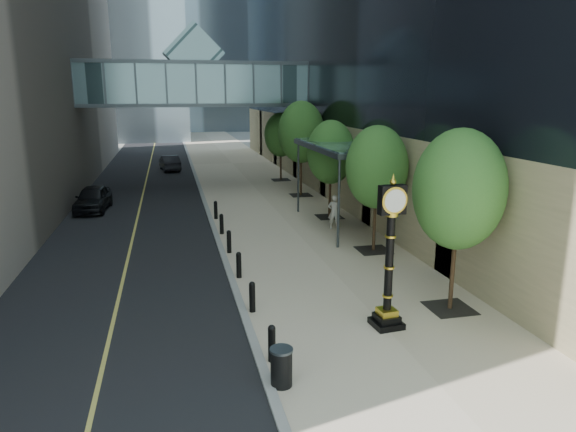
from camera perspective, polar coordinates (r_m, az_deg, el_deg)
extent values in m
plane|color=gray|center=(13.87, 10.55, -16.50)|extent=(320.00, 320.00, 0.00)
cube|color=black|center=(51.44, -15.14, 5.36)|extent=(8.00, 180.00, 0.02)
cube|color=#C6B398|center=(51.76, -6.22, 5.82)|extent=(8.00, 180.00, 0.06)
cube|color=gray|center=(51.44, -10.67, 5.63)|extent=(0.25, 180.00, 0.07)
cube|color=slate|center=(39.00, -10.33, 14.20)|extent=(17.00, 4.00, 3.00)
cube|color=#383F44|center=(39.01, -10.24, 12.08)|extent=(17.00, 4.20, 0.25)
cube|color=#383F44|center=(39.05, -10.43, 16.33)|extent=(17.00, 4.20, 0.25)
cube|color=slate|center=(39.09, -10.47, 17.28)|extent=(4.24, 3.00, 4.24)
cube|color=#383F44|center=(26.50, 5.90, 7.62)|extent=(3.00, 8.00, 0.25)
cube|color=slate|center=(26.48, 5.90, 7.95)|extent=(2.80, 7.80, 0.06)
cylinder|color=#383F44|center=(22.94, 5.66, 1.40)|extent=(0.12, 0.12, 4.20)
cylinder|color=#383F44|center=(29.93, 1.15, 4.31)|extent=(0.12, 0.12, 4.20)
cylinder|color=black|center=(13.74, -1.81, -14.15)|extent=(0.20, 0.20, 0.90)
cylinder|color=black|center=(16.60, -3.99, -9.12)|extent=(0.20, 0.20, 0.90)
cylinder|color=black|center=(19.56, -5.48, -5.58)|extent=(0.20, 0.20, 0.90)
cylinder|color=black|center=(22.59, -6.56, -2.98)|extent=(0.20, 0.20, 0.90)
cylinder|color=black|center=(25.66, -7.39, -0.99)|extent=(0.20, 0.20, 0.90)
cylinder|color=black|center=(28.76, -8.03, 0.57)|extent=(0.20, 0.20, 0.90)
cube|color=black|center=(17.76, 17.52, -9.73)|extent=(1.40, 1.40, 0.02)
cylinder|color=#3F2A1A|center=(17.23, 17.88, -5.02)|extent=(0.14, 0.14, 3.09)
ellipsoid|color=#255D22|center=(16.65, 18.47, 2.81)|extent=(2.83, 2.83, 3.78)
cube|color=black|center=(23.21, 9.46, -3.75)|extent=(1.40, 1.40, 0.02)
cylinder|color=#3F2A1A|center=(22.83, 9.60, -0.26)|extent=(0.14, 0.14, 2.93)
ellipsoid|color=#255D22|center=(22.40, 9.83, 5.37)|extent=(2.69, 2.69, 3.58)
cube|color=black|center=(29.10, 4.62, -0.08)|extent=(1.40, 1.40, 0.02)
cylinder|color=#3F2A1A|center=(28.80, 4.68, 2.68)|extent=(0.14, 0.14, 2.88)
ellipsoid|color=#255D22|center=(28.47, 4.76, 7.08)|extent=(2.64, 2.64, 3.52)
cube|color=black|center=(35.20, 1.44, 2.34)|extent=(1.40, 1.40, 0.02)
cylinder|color=#3F2A1A|center=(34.92, 1.46, 5.04)|extent=(0.14, 0.14, 3.37)
ellipsoid|color=#255D22|center=(34.63, 1.48, 9.31)|extent=(3.09, 3.09, 4.12)
cube|color=black|center=(41.43, -0.80, 4.04)|extent=(1.40, 1.40, 0.02)
cylinder|color=#3F2A1A|center=(41.22, -0.81, 5.97)|extent=(0.14, 0.14, 2.84)
ellipsoid|color=#255D22|center=(40.99, -0.82, 9.01)|extent=(2.60, 2.60, 3.47)
cube|color=black|center=(16.00, 10.86, -11.63)|extent=(0.91, 0.91, 0.19)
cube|color=black|center=(15.92, 10.89, -11.02)|extent=(0.71, 0.71, 0.19)
cube|color=yellow|center=(15.85, 10.92, -10.40)|extent=(0.56, 0.56, 0.19)
cylinder|color=black|center=(15.29, 11.18, -5.10)|extent=(0.24, 0.24, 2.90)
cube|color=black|center=(14.81, 11.51, 1.78)|extent=(0.82, 0.35, 0.84)
cylinder|color=white|center=(14.96, 11.25, 1.91)|extent=(0.66, 0.10, 0.66)
cylinder|color=white|center=(14.67, 11.77, 1.65)|extent=(0.66, 0.10, 0.66)
sphere|color=yellow|center=(14.72, 11.60, 3.74)|extent=(0.19, 0.19, 0.19)
cylinder|color=black|center=(12.73, -0.74, -16.55)|extent=(0.68, 0.68, 0.90)
imported|color=#BBB6AB|center=(26.36, 5.16, 0.45)|extent=(0.75, 0.60, 1.79)
imported|color=black|center=(32.78, -20.85, 1.84)|extent=(2.04, 4.44, 1.47)
imported|color=black|center=(48.05, -13.02, 5.78)|extent=(2.02, 4.35, 1.38)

